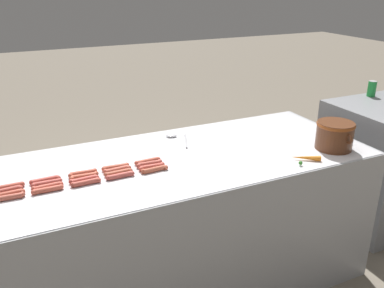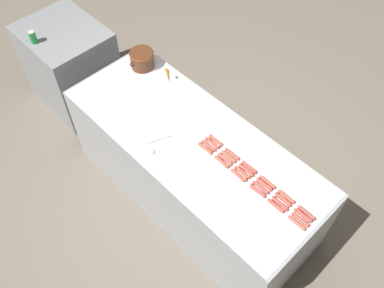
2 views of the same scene
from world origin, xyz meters
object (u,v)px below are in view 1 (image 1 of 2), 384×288
object	(u,v)px
hot_dog_22	(120,176)
carrot	(305,158)
hot_dog_4	(115,167)
hot_dog_9	(84,176)
hot_dog_8	(47,183)
hot_dog_23	(154,169)
hot_dog_19	(8,197)
hot_dog_16	(118,173)
hot_dog_13	(8,194)
hot_dog_20	(48,190)
hot_dog_11	(149,164)
hot_dog_7	(7,190)
hot_dog_17	(152,167)
soda_can	(372,89)
hot_dog_14	(47,187)
hot_dog_1	(8,187)
hot_dog_15	(84,180)
bean_pot	(335,134)
hot_dog_10	(117,170)
hot_dog_21	(86,182)
serving_spoon	(176,137)
hot_dog_3	(83,173)
hot_dog_2	(45,180)
hot_dog_5	(148,161)

from	to	relation	value
hot_dog_22	carrot	distance (m)	1.04
hot_dog_4	hot_dog_9	distance (m)	0.18
hot_dog_8	hot_dog_23	distance (m)	0.55
hot_dog_19	hot_dog_23	world-z (taller)	same
hot_dog_16	carrot	size ratio (longest dim) A/B	0.95
hot_dog_13	hot_dog_20	size ratio (longest dim) A/B	1.00
hot_dog_11	hot_dog_22	distance (m)	0.20
hot_dog_7	hot_dog_17	xyz separation A→B (m)	(0.04, 0.73, 0.00)
hot_dog_4	hot_dog_8	xyz separation A→B (m)	(0.04, -0.36, 0.00)
hot_dog_7	hot_dog_13	world-z (taller)	same
soda_can	hot_dog_14	bearing A→B (deg)	-81.26
hot_dog_23	soda_can	world-z (taller)	soda_can
hot_dog_1	hot_dog_14	distance (m)	0.19
hot_dog_15	bean_pot	bearing A→B (deg)	82.59
hot_dog_8	hot_dog_10	distance (m)	0.36
hot_dog_4	hot_dog_19	xyz separation A→B (m)	(0.11, -0.55, 0.00)
hot_dog_21	bean_pot	world-z (taller)	bean_pot
hot_dog_20	carrot	world-z (taller)	carrot
hot_dog_21	carrot	distance (m)	1.21
hot_dog_21	bean_pot	size ratio (longest dim) A/B	0.55
hot_dog_14	serving_spoon	size ratio (longest dim) A/B	0.59
hot_dog_16	hot_dog_17	distance (m)	0.18
hot_dog_14	serving_spoon	bearing A→B (deg)	113.41
hot_dog_3	hot_dog_19	world-z (taller)	same
hot_dog_23	hot_dog_10	bearing A→B (deg)	-114.13
soda_can	hot_dog_2	bearing A→B (deg)	-82.96
hot_dog_2	hot_dog_10	world-z (taller)	same
serving_spoon	hot_dog_16	bearing A→B (deg)	-53.24
hot_dog_4	hot_dog_10	distance (m)	0.04
hot_dog_3	bean_pot	bearing A→B (deg)	79.59
hot_dog_1	hot_dog_20	size ratio (longest dim) A/B	1.00
hot_dog_10	bean_pot	distance (m)	1.31
hot_dog_3	carrot	world-z (taller)	carrot
hot_dog_15	serving_spoon	bearing A→B (deg)	118.80
hot_dog_8	hot_dog_2	bearing A→B (deg)	-175.07
hot_dog_3	hot_dog_19	distance (m)	0.39
carrot	hot_dog_7	bearing A→B (deg)	-101.13
hot_dog_9	hot_dog_23	bearing A→B (deg)	77.95
hot_dog_11	hot_dog_19	bearing A→B (deg)	-83.88
hot_dog_9	hot_dog_5	bearing A→B (deg)	96.43
hot_dog_13	soda_can	xyz separation A→B (m)	(-0.39, 2.74, 0.12)
bean_pot	hot_dog_15	bearing A→B (deg)	-97.41
hot_dog_15	hot_dog_3	bearing A→B (deg)	173.46
hot_dog_20	hot_dog_15	bearing A→B (deg)	100.32
hot_dog_16	hot_dog_7	bearing A→B (deg)	-94.04
hot_dog_20	hot_dog_1	bearing A→B (deg)	-122.87
hot_dog_1	hot_dog_21	bearing A→B (deg)	72.32
hot_dog_1	bean_pot	world-z (taller)	bean_pot
hot_dog_9	hot_dog_2	bearing A→B (deg)	-101.60
hot_dog_2	hot_dog_11	bearing A→B (deg)	86.47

